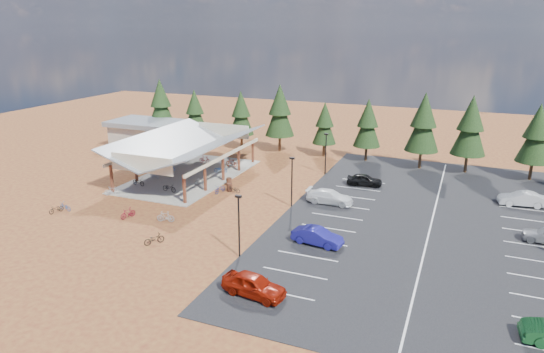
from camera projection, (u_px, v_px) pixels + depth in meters
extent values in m
plane|color=maroon|center=(238.00, 206.00, 49.06)|extent=(140.00, 140.00, 0.00)
cube|color=black|center=(432.00, 222.00, 45.00)|extent=(27.00, 44.00, 0.04)
cube|color=gray|center=(190.00, 176.00, 58.85)|extent=(10.60, 18.60, 0.10)
cube|color=#542318|center=(112.00, 179.00, 52.63)|extent=(0.25, 0.25, 3.00)
cube|color=#542318|center=(136.00, 169.00, 56.34)|extent=(0.25, 0.25, 3.00)
cube|color=#542318|center=(157.00, 160.00, 60.05)|extent=(0.25, 0.25, 3.00)
cube|color=#542318|center=(176.00, 152.00, 63.76)|extent=(0.25, 0.25, 3.00)
cube|color=#542318|center=(193.00, 145.00, 67.47)|extent=(0.25, 0.25, 3.00)
cube|color=#542318|center=(184.00, 189.00, 49.30)|extent=(0.25, 0.25, 3.00)
cube|color=#542318|center=(205.00, 178.00, 53.01)|extent=(0.25, 0.25, 3.00)
cube|color=#542318|center=(223.00, 168.00, 56.72)|extent=(0.25, 0.25, 3.00)
cube|color=#542318|center=(239.00, 159.00, 60.43)|extent=(0.25, 0.25, 3.00)
cube|color=#542318|center=(253.00, 151.00, 64.14)|extent=(0.25, 0.25, 3.00)
cube|color=beige|center=(154.00, 148.00, 59.75)|extent=(0.22, 18.00, 0.35)
cube|color=beige|center=(226.00, 156.00, 56.13)|extent=(0.22, 18.00, 0.35)
cube|color=slate|center=(168.00, 142.00, 58.72)|extent=(5.85, 19.40, 2.13)
cube|color=slate|center=(209.00, 146.00, 56.62)|extent=(5.85, 19.40, 2.13)
cube|color=beige|center=(142.00, 164.00, 49.75)|extent=(7.50, 0.15, 1.80)
cube|color=beige|center=(223.00, 131.00, 65.65)|extent=(7.50, 0.15, 1.80)
cube|color=#ADA593|center=(148.00, 136.00, 73.17)|extent=(10.00, 6.00, 3.20)
cube|color=slate|center=(147.00, 123.00, 72.59)|extent=(11.00, 7.00, 0.70)
cylinder|color=black|center=(239.00, 227.00, 37.67)|extent=(0.14, 0.14, 5.00)
cube|color=black|center=(238.00, 196.00, 36.91)|extent=(0.50, 0.25, 0.18)
cylinder|color=black|center=(292.00, 183.00, 48.27)|extent=(0.14, 0.14, 5.00)
cube|color=black|center=(292.00, 158.00, 47.51)|extent=(0.50, 0.25, 0.18)
cylinder|color=black|center=(326.00, 155.00, 58.87)|extent=(0.14, 0.14, 5.00)
cube|color=black|center=(326.00, 134.00, 58.11)|extent=(0.50, 0.25, 0.18)
cylinder|color=#4A281A|center=(230.00, 187.00, 53.41)|extent=(0.60, 0.60, 0.90)
cylinder|color=#4A281A|center=(229.00, 182.00, 55.32)|extent=(0.60, 0.60, 0.90)
cylinder|color=#382314|center=(163.00, 133.00, 77.08)|extent=(0.36, 0.36, 2.36)
cone|color=black|center=(161.00, 108.00, 75.88)|extent=(4.16, 4.16, 5.67)
cone|color=black|center=(160.00, 93.00, 75.18)|extent=(3.22, 3.22, 4.26)
cylinder|color=#382314|center=(196.00, 137.00, 75.16)|extent=(0.36, 0.36, 2.03)
cone|color=black|center=(195.00, 115.00, 74.13)|extent=(3.57, 3.57, 4.86)
cone|color=black|center=(194.00, 102.00, 73.53)|extent=(2.76, 2.76, 3.65)
cylinder|color=#382314|center=(242.00, 141.00, 72.25)|extent=(0.36, 0.36, 2.08)
cone|color=black|center=(241.00, 118.00, 71.20)|extent=(3.66, 3.66, 4.99)
cone|color=black|center=(241.00, 104.00, 70.58)|extent=(2.83, 2.83, 3.74)
cylinder|color=#382314|center=(280.00, 143.00, 70.27)|extent=(0.36, 0.36, 2.37)
cone|color=black|center=(280.00, 116.00, 69.08)|extent=(4.16, 4.16, 5.68)
cone|color=black|center=(280.00, 99.00, 68.37)|extent=(3.22, 3.22, 4.26)
cylinder|color=#382314|center=(324.00, 150.00, 67.70)|extent=(0.36, 0.36, 1.85)
cone|color=black|center=(325.00, 127.00, 66.77)|extent=(3.26, 3.26, 4.44)
cone|color=black|center=(325.00, 114.00, 66.22)|extent=(2.52, 2.52, 3.33)
cylinder|color=#382314|center=(366.00, 153.00, 65.35)|extent=(0.36, 0.36, 2.06)
cone|color=black|center=(367.00, 128.00, 64.31)|extent=(3.62, 3.62, 4.93)
cone|color=black|center=(368.00, 112.00, 63.70)|extent=(2.79, 2.79, 3.70)
cylinder|color=#382314|center=(420.00, 159.00, 61.72)|extent=(0.36, 0.36, 2.38)
cone|color=black|center=(423.00, 128.00, 60.52)|extent=(4.18, 4.18, 5.70)
cone|color=black|center=(425.00, 109.00, 59.81)|extent=(3.23, 3.23, 4.28)
cylinder|color=#382314|center=(466.00, 163.00, 60.02)|extent=(0.36, 0.36, 2.35)
cone|color=black|center=(470.00, 132.00, 58.83)|extent=(4.14, 4.14, 5.65)
cone|color=black|center=(472.00, 113.00, 58.13)|extent=(3.20, 3.20, 4.23)
cylinder|color=#382314|center=(531.00, 171.00, 57.16)|extent=(0.36, 0.36, 2.22)
cone|color=black|center=(536.00, 140.00, 56.03)|extent=(3.91, 3.91, 5.34)
cone|color=black|center=(539.00, 121.00, 55.37)|extent=(3.02, 3.02, 4.00)
imported|color=black|center=(138.00, 182.00, 55.02)|extent=(1.81, 0.87, 0.91)
imported|color=gray|center=(155.00, 174.00, 57.63)|extent=(1.65, 0.79, 0.96)
imported|color=#1F4F9F|center=(170.00, 167.00, 60.77)|extent=(1.57, 0.74, 0.79)
imported|color=maroon|center=(205.00, 160.00, 63.78)|extent=(1.80, 0.65, 1.06)
imported|color=black|center=(169.00, 188.00, 52.94)|extent=(1.86, 0.83, 0.94)
imported|color=gray|center=(200.00, 182.00, 54.76)|extent=(1.66, 0.63, 0.97)
imported|color=navy|center=(221.00, 169.00, 59.94)|extent=(1.72, 1.06, 0.85)
imported|color=#A0290A|center=(231.00, 163.00, 62.43)|extent=(1.80, 0.77, 1.05)
imported|color=black|center=(56.00, 209.00, 47.25)|extent=(0.87, 1.60, 0.80)
imported|color=gray|center=(112.00, 191.00, 52.09)|extent=(1.64, 1.30, 0.99)
imported|color=#204790|center=(65.00, 207.00, 47.83)|extent=(1.60, 0.73, 0.81)
imported|color=maroon|center=(128.00, 213.00, 45.93)|extent=(0.90, 1.72, 0.99)
imported|color=black|center=(154.00, 239.00, 40.45)|extent=(1.47, 1.82, 0.93)
imported|color=#96979F|center=(166.00, 217.00, 45.04)|extent=(1.76, 0.84, 1.02)
imported|color=navy|center=(220.00, 189.00, 52.91)|extent=(0.92, 1.80, 0.90)
imported|color=black|center=(234.00, 189.00, 52.94)|extent=(1.53, 0.56, 0.80)
imported|color=maroon|center=(254.00, 285.00, 32.60)|extent=(4.73, 2.43, 1.54)
imported|color=navy|center=(317.00, 236.00, 40.25)|extent=(4.44, 2.02, 1.41)
imported|color=white|center=(330.00, 197.00, 49.61)|extent=(4.83, 1.98, 1.40)
imported|color=black|center=(365.00, 180.00, 55.15)|extent=(4.14, 2.11, 1.35)
imported|color=silver|center=(522.00, 199.00, 48.92)|extent=(4.59, 2.12, 1.46)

